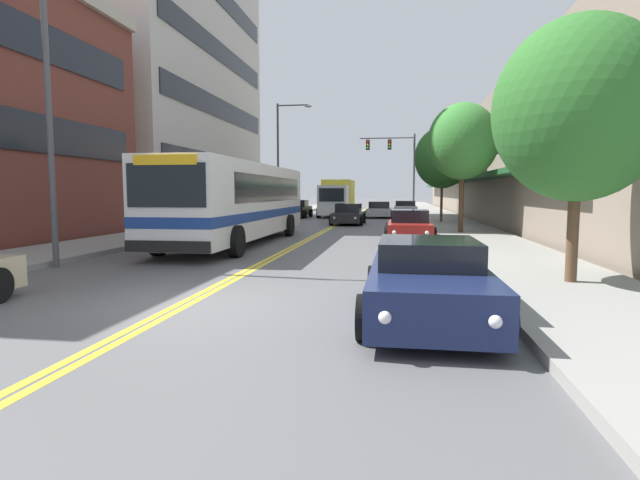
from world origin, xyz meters
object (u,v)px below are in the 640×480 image
car_dark_grey_parked_left_mid (272,214)px  street_tree_right_far (442,158)px  street_lamp_left_far (283,151)px  box_truck (337,198)px  car_charcoal_moving_lead (348,215)px  traffic_signal_mast (397,158)px  car_white_parked_right_mid (405,209)px  car_red_parked_right_far (409,227)px  city_bus (239,199)px  street_lamp_left_near (56,59)px  car_black_parked_left_near (297,209)px  car_navy_parked_right_foreground (428,282)px  street_tree_right_mid (463,142)px  car_silver_moving_second (379,210)px  street_tree_right_near (579,110)px

car_dark_grey_parked_left_mid → street_tree_right_far: size_ratio=0.72×
street_lamp_left_far → box_truck: bearing=48.3°
car_charcoal_moving_lead → traffic_signal_mast: (2.91, 15.46, 4.57)m
car_white_parked_right_mid → car_red_parked_right_far: 21.07m
city_bus → street_tree_right_far: 16.57m
city_bus → street_lamp_left_near: 8.39m
car_black_parked_left_near → traffic_signal_mast: 11.80m
car_navy_parked_right_foreground → traffic_signal_mast: (-0.69, 38.94, 4.57)m
car_black_parked_left_near → street_lamp_left_far: street_lamp_left_far is taller
car_red_parked_right_far → street_tree_right_mid: (2.45, 3.35, 3.76)m
car_navy_parked_right_foreground → street_tree_right_far: street_tree_right_far is taller
car_silver_moving_second → car_red_parked_right_far: bearing=-84.3°
car_black_parked_left_near → car_charcoal_moving_lead: 9.33m
street_lamp_left_near → street_tree_right_mid: size_ratio=1.56×
car_charcoal_moving_lead → street_tree_right_far: street_tree_right_far is taller
car_charcoal_moving_lead → street_lamp_left_far: street_lamp_left_far is taller
street_tree_right_near → car_red_parked_right_far: bearing=107.4°
car_dark_grey_parked_left_mid → car_white_parked_right_mid: size_ratio=0.90×
car_charcoal_moving_lead → street_tree_right_far: 7.01m
car_red_parked_right_far → car_charcoal_moving_lead: car_charcoal_moving_lead is taller
box_truck → street_tree_right_mid: size_ratio=1.24×
car_charcoal_moving_lead → street_lamp_left_far: (-5.62, 5.92, 4.56)m
city_bus → box_truck: city_bus is taller
city_bus → street_lamp_left_near: (-2.56, -7.07, 3.71)m
traffic_signal_mast → street_lamp_left_far: bearing=-131.8°
street_lamp_left_far → car_charcoal_moving_lead: bearing=-46.5°
car_red_parked_right_far → car_silver_moving_second: size_ratio=0.85×
car_dark_grey_parked_left_mid → street_tree_right_far: bearing=6.0°
street_lamp_left_near → street_tree_right_near: street_lamp_left_near is taller
car_dark_grey_parked_left_mid → car_charcoal_moving_lead: car_charcoal_moving_lead is taller
car_navy_parked_right_foreground → box_truck: 34.03m
traffic_signal_mast → street_tree_right_far: (2.94, -14.12, -0.96)m
box_truck → street_tree_right_mid: bearing=-65.4°
car_black_parked_left_near → street_tree_right_near: 30.88m
car_silver_moving_second → street_lamp_left_near: street_lamp_left_near is taller
car_black_parked_left_near → car_charcoal_moving_lead: bearing=-58.0°
city_bus → car_white_parked_right_mid: (6.83, 22.78, -1.12)m
box_truck → street_tree_right_far: bearing=-48.4°
car_dark_grey_parked_left_mid → street_tree_right_far: 11.56m
car_dark_grey_parked_left_mid → car_white_parked_right_mid: car_white_parked_right_mid is taller
car_dark_grey_parked_left_mid → street_lamp_left_far: 7.35m
car_silver_moving_second → street_tree_right_near: street_tree_right_near is taller
car_dark_grey_parked_left_mid → street_lamp_left_near: size_ratio=0.47×
car_dark_grey_parked_left_mid → car_charcoal_moving_lead: bearing=-2.3°
car_charcoal_moving_lead → car_silver_moving_second: 9.17m
city_bus → car_silver_moving_second: city_bus is taller
car_white_parked_right_mid → car_navy_parked_right_foreground: bearing=-90.2°
city_bus → street_lamp_left_near: size_ratio=1.34×
city_bus → car_navy_parked_right_foreground: city_bus is taller
street_tree_right_mid → street_tree_right_far: street_tree_right_far is taller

